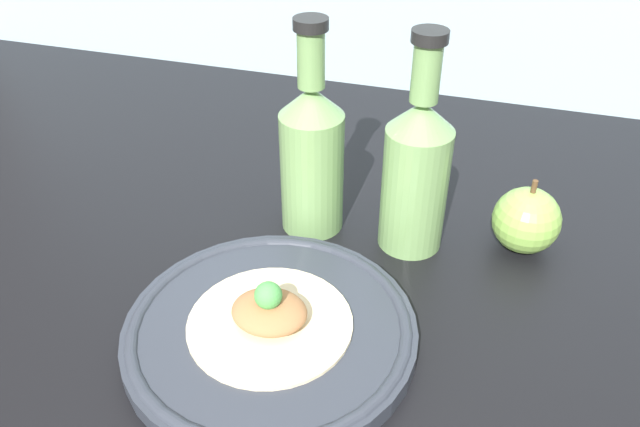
# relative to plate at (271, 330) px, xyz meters

# --- Properties ---
(ground_plane) EXTENTS (1.80, 1.10, 0.04)m
(ground_plane) POSITION_rel_plate_xyz_m (0.01, 0.10, -0.03)
(ground_plane) COLOR black
(plate) EXTENTS (0.29, 0.29, 0.02)m
(plate) POSITION_rel_plate_xyz_m (0.00, 0.00, 0.00)
(plate) COLOR #2D333D
(plate) RESTS_ON ground_plane
(plated_food) EXTENTS (0.16, 0.16, 0.05)m
(plated_food) POSITION_rel_plate_xyz_m (0.00, 0.00, 0.02)
(plated_food) COLOR beige
(plated_food) RESTS_ON plate
(cider_bottle_left) EXTENTS (0.07, 0.07, 0.25)m
(cider_bottle_left) POSITION_rel_plate_xyz_m (-0.02, 0.20, 0.09)
(cider_bottle_left) COLOR #729E5B
(cider_bottle_left) RESTS_ON ground_plane
(cider_bottle_right) EXTENTS (0.07, 0.07, 0.25)m
(cider_bottle_right) POSITION_rel_plate_xyz_m (0.10, 0.20, 0.09)
(cider_bottle_right) COLOR #729E5B
(cider_bottle_right) RESTS_ON ground_plane
(apple) EXTENTS (0.08, 0.08, 0.09)m
(apple) POSITION_rel_plate_xyz_m (0.23, 0.22, 0.03)
(apple) COLOR #84B74C
(apple) RESTS_ON ground_plane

